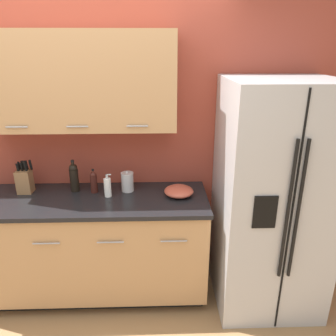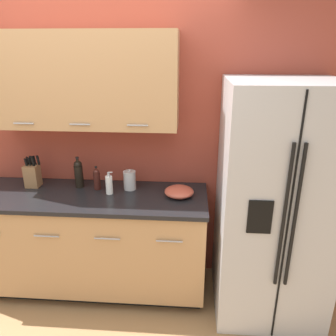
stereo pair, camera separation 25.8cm
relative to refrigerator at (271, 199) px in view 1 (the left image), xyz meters
name	(u,v)px [view 1 (the left image)]	position (x,y,z in m)	size (l,w,h in m)	color
wall_back	(81,131)	(-1.55, 0.39, 0.48)	(10.00, 0.39, 2.60)	#993D2D
counter_unit	(90,246)	(-1.50, 0.08, -0.46)	(2.00, 0.64, 0.93)	black
refrigerator	(271,199)	(0.00, 0.00, 0.00)	(0.83, 0.81, 1.87)	#B2B2B5
knife_block	(25,180)	(-2.02, 0.21, 0.10)	(0.13, 0.11, 0.29)	olive
wine_bottle	(74,177)	(-1.61, 0.22, 0.12)	(0.07, 0.07, 0.28)	black
soap_dispenser	(108,187)	(-1.32, 0.11, 0.07)	(0.06, 0.06, 0.20)	white
oil_bottle	(94,182)	(-1.44, 0.19, 0.09)	(0.06, 0.06, 0.21)	#3D1914
steel_canister	(127,182)	(-1.17, 0.21, 0.08)	(0.11, 0.11, 0.18)	#B7B7BA
mixing_bowl	(179,191)	(-0.74, 0.10, 0.03)	(0.24, 0.24, 0.08)	#B24C38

